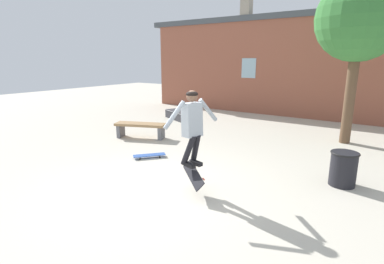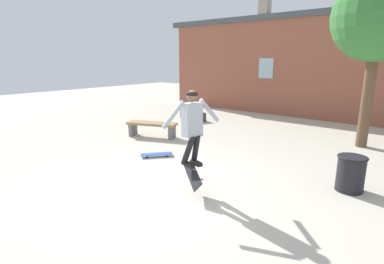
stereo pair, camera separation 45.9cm
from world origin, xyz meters
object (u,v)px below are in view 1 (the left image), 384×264
trash_bin (343,168)px  skater (192,122)px  tree_right (359,20)px  park_bench (141,127)px  skateboard_flipping (193,175)px  skate_ledge (178,115)px  skateboard_resting (149,155)px

trash_bin → skater: bearing=-140.0°
tree_right → park_bench: bearing=-150.9°
trash_bin → skateboard_flipping: size_ratio=0.97×
skate_ledge → skateboard_resting: skate_ledge is taller
tree_right → trash_bin: 4.82m
skateboard_flipping → skateboard_resting: size_ratio=0.94×
park_bench → skate_ledge: bearing=83.2°
tree_right → skate_ledge: 7.30m
skateboard_flipping → skateboard_resting: (-2.17, 1.16, -0.33)m
tree_right → skateboard_flipping: tree_right is taller
tree_right → trash_bin: bearing=-82.9°
trash_bin → skater: (-2.35, -1.97, 1.01)m
skate_ledge → skater: 7.34m
tree_right → park_bench: 7.17m
skate_ledge → trash_bin: 7.82m
park_bench → skater: size_ratio=1.19×
park_bench → skateboard_resting: park_bench is taller
skate_ledge → skateboard_flipping: skateboard_flipping is taller
tree_right → skateboard_flipping: (-1.81, -5.65, -3.17)m
tree_right → skate_ledge: tree_right is taller
tree_right → skater: 6.27m
trash_bin → skateboard_flipping: (-2.26, -2.07, 0.03)m
tree_right → park_bench: tree_right is taller
skate_ledge → skateboard_resting: size_ratio=2.00×
park_bench → skate_ledge: 3.31m
trash_bin → skater: size_ratio=0.49×
tree_right → skate_ledge: (-6.46, 0.08, -3.40)m
skater → skateboard_resting: skater is taller
skate_ledge → park_bench: bearing=-49.9°
tree_right → skateboard_resting: size_ratio=6.23×
park_bench → trash_bin: (6.04, -0.46, 0.02)m
tree_right → park_bench: size_ratio=2.83×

